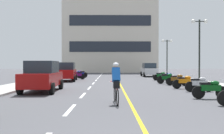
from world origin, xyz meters
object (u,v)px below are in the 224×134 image
object	(u,v)px
motorcycle_5	(185,82)
motorcycle_10	(77,75)
parked_car_mid	(66,72)
motorcycle_4	(199,84)
motorcycle_13	(81,73)
motorcycle_12	(80,74)
motorcycle_6	(177,79)
motorcycle_8	(167,77)
motorcycle_11	(75,74)
street_lamp_far	(167,49)
street_lamp_mid	(199,36)
motorcycle_9	(161,76)
motorcycle_7	(167,78)
cyclist_rider	(116,82)
motorcycle_3	(211,89)
parked_car_near	(42,76)

from	to	relation	value
motorcycle_5	motorcycle_10	distance (m)	13.27
parked_car_mid	motorcycle_4	distance (m)	13.48
motorcycle_5	motorcycle_13	distance (m)	17.68
motorcycle_4	motorcycle_12	xyz separation A→B (m)	(-8.93, 15.53, 0.00)
motorcycle_6	motorcycle_8	distance (m)	3.59
motorcycle_6	motorcycle_11	size ratio (longest dim) A/B	0.99
motorcycle_12	motorcycle_11	bearing A→B (deg)	-103.92
motorcycle_6	motorcycle_11	xyz separation A→B (m)	(-9.23, 9.58, 0.00)
street_lamp_far	motorcycle_10	size ratio (longest dim) A/B	2.89
motorcycle_11	motorcycle_12	xyz separation A→B (m)	(0.45, 1.81, 0.00)
street_lamp_mid	motorcycle_9	size ratio (longest dim) A/B	3.18
motorcycle_6	motorcycle_9	world-z (taller)	same
motorcycle_7	motorcycle_12	world-z (taller)	same
motorcycle_11	motorcycle_13	xyz separation A→B (m)	(0.31, 3.44, 0.00)
motorcycle_11	cyclist_rider	size ratio (longest dim) A/B	0.94
motorcycle_5	motorcycle_12	xyz separation A→B (m)	(-8.65, 13.72, 0.00)
motorcycle_5	motorcycle_12	world-z (taller)	same
motorcycle_5	motorcycle_8	size ratio (longest dim) A/B	1.01
motorcycle_5	motorcycle_9	world-z (taller)	same
motorcycle_8	motorcycle_10	bearing A→B (deg)	154.27
motorcycle_3	motorcycle_9	distance (m)	13.23
parked_car_mid	cyclist_rider	bearing A→B (deg)	-71.82
motorcycle_7	cyclist_rider	bearing A→B (deg)	-114.01
street_lamp_mid	motorcycle_4	xyz separation A→B (m)	(-2.44, -6.56, -3.57)
motorcycle_10	motorcycle_13	xyz separation A→B (m)	(-0.23, 5.20, 0.00)
motorcycle_11	motorcycle_13	bearing A→B (deg)	84.81
motorcycle_3	cyclist_rider	world-z (taller)	cyclist_rider
street_lamp_mid	motorcycle_11	size ratio (longest dim) A/B	3.26
motorcycle_3	cyclist_rider	xyz separation A→B (m)	(-4.45, -1.35, 0.41)
motorcycle_3	cyclist_rider	distance (m)	4.67
motorcycle_5	motorcycle_8	world-z (taller)	same
street_lamp_mid	motorcycle_9	bearing A→B (deg)	124.35
motorcycle_4	motorcycle_8	bearing A→B (deg)	90.52
street_lamp_mid	motorcycle_8	distance (m)	4.52
street_lamp_far	cyclist_rider	world-z (taller)	street_lamp_far
motorcycle_12	cyclist_rider	size ratio (longest dim) A/B	0.96
parked_car_mid	motorcycle_7	bearing A→B (deg)	-21.75
motorcycle_8	motorcycle_11	size ratio (longest dim) A/B	1.02
motorcycle_12	motorcycle_13	bearing A→B (deg)	94.82
street_lamp_far	motorcycle_4	world-z (taller)	street_lamp_far
motorcycle_3	motorcycle_11	distance (m)	18.86
motorcycle_4	motorcycle_10	distance (m)	14.87
street_lamp_mid	parked_car_mid	world-z (taller)	street_lamp_mid
motorcycle_5	motorcycle_7	bearing A→B (deg)	93.01
parked_car_near	motorcycle_4	xyz separation A→B (m)	(9.31, -0.18, -0.44)
parked_car_mid	motorcycle_7	xyz separation A→B (m)	(9.08, -3.62, -0.44)
parked_car_mid	motorcycle_7	world-z (taller)	parked_car_mid
cyclist_rider	motorcycle_5	bearing A→B (deg)	52.24
motorcycle_10	motorcycle_13	distance (m)	5.20
motorcycle_8	motorcycle_10	size ratio (longest dim) A/B	1.00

